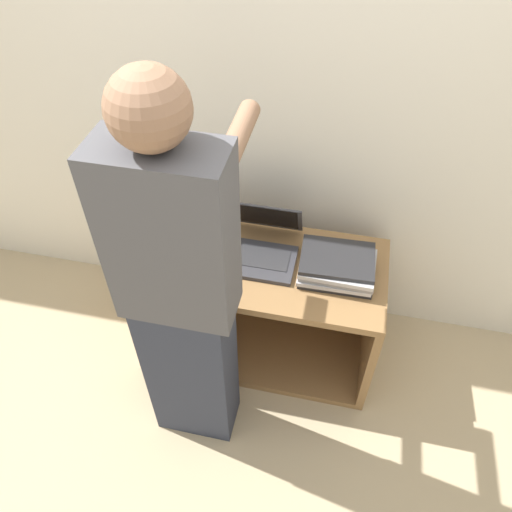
% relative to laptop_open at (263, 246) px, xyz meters
% --- Properties ---
extents(ground_plane, '(12.00, 12.00, 0.00)m').
position_rel_laptop_open_xyz_m(ground_plane, '(0.00, -0.33, -0.67)').
color(ground_plane, tan).
extents(wall_back, '(8.00, 0.05, 2.40)m').
position_rel_laptop_open_xyz_m(wall_back, '(0.00, 0.32, 0.53)').
color(wall_back, silver).
rests_on(wall_back, ground_plane).
extents(cart, '(1.12, 0.54, 0.62)m').
position_rel_laptop_open_xyz_m(cart, '(0.00, 0.00, -0.36)').
color(cart, olive).
rests_on(cart, ground_plane).
extents(laptop_open, '(0.31, 0.35, 0.22)m').
position_rel_laptop_open_xyz_m(laptop_open, '(0.00, 0.00, 0.00)').
color(laptop_open, '#333338').
rests_on(laptop_open, cart).
extents(laptop_stack_left, '(0.33, 0.25, 0.12)m').
position_rel_laptop_open_xyz_m(laptop_stack_left, '(-0.34, -0.06, 0.01)').
color(laptop_stack_left, '#232326').
rests_on(laptop_stack_left, cart).
extents(laptop_stack_right, '(0.32, 0.25, 0.10)m').
position_rel_laptop_open_xyz_m(laptop_stack_right, '(0.33, -0.06, 0.00)').
color(laptop_stack_right, '#232326').
rests_on(laptop_stack_right, cart).
extents(person, '(0.40, 0.53, 1.70)m').
position_rel_laptop_open_xyz_m(person, '(-0.19, -0.50, 0.19)').
color(person, '#2D3342').
rests_on(person, ground_plane).
extents(inventory_tag, '(0.06, 0.02, 0.01)m').
position_rel_laptop_open_xyz_m(inventory_tag, '(-0.34, -0.11, 0.08)').
color(inventory_tag, red).
rests_on(inventory_tag, laptop_stack_left).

